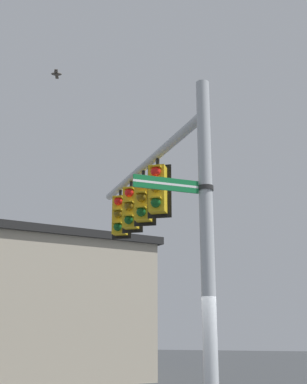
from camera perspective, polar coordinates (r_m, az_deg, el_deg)
name	(u,v)px	position (r m, az deg, el deg)	size (l,w,h in m)	color
signal_pole	(207,254)	(8.31, 6.33, -7.23)	(0.24, 0.24, 6.40)	#ADB2B7
mast_arm	(145,165)	(11.65, -0.97, 3.12)	(0.20, 0.20, 6.12)	#ADB2B7
traffic_light_nearest_pole	(157,189)	(10.68, 0.47, 0.39)	(0.54, 0.49, 1.31)	black
traffic_light_mid_inner	(143,199)	(11.51, -1.22, -0.80)	(0.54, 0.49, 1.31)	black
traffic_light_mid_outer	(131,207)	(12.36, -2.69, -1.82)	(0.54, 0.49, 1.31)	black
traffic_light_arm_end	(120,215)	(13.21, -3.96, -2.71)	(0.54, 0.49, 1.31)	black
street_name_sign	(184,186)	(8.38, 3.55, 0.71)	(1.24, 0.93, 0.22)	#147238
bird_flying	(56,74)	(13.54, -11.27, 13.39)	(0.30, 0.37, 0.12)	#4C4742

